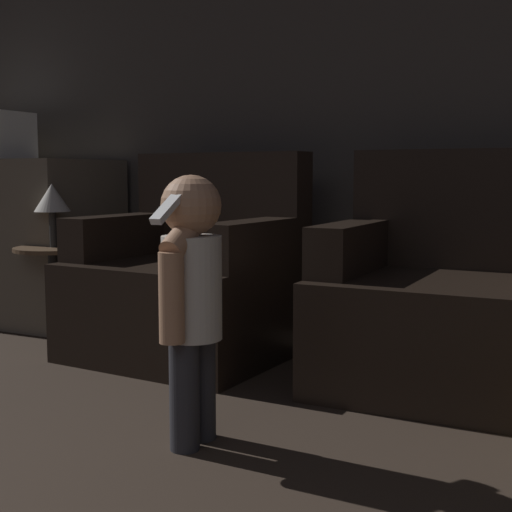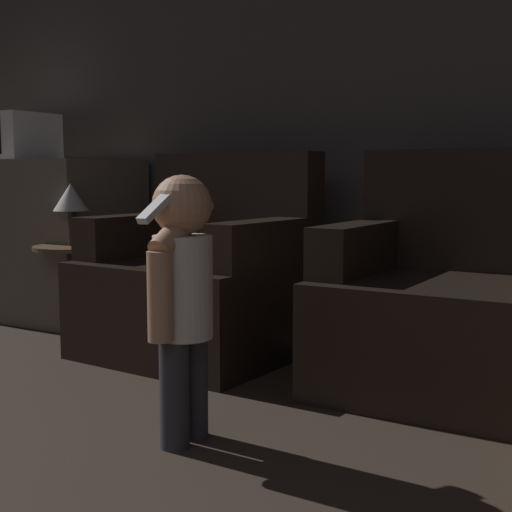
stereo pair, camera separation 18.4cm
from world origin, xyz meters
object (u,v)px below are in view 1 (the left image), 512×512
at_px(person_toddler, 191,288).
at_px(lamp, 52,199).
at_px(armchair_right, 447,304).
at_px(armchair_left, 190,284).

relative_size(person_toddler, lamp, 2.62).
height_order(armchair_right, lamp, armchair_right).
distance_m(person_toddler, lamp, 1.67).
relative_size(armchair_right, lamp, 2.95).
height_order(person_toddler, lamp, person_toddler).
relative_size(armchair_left, armchair_right, 1.03).
relative_size(armchair_left, person_toddler, 1.16).
bearing_deg(armchair_left, lamp, -171.82).
distance_m(armchair_right, lamp, 1.99).
bearing_deg(armchair_right, lamp, -178.01).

